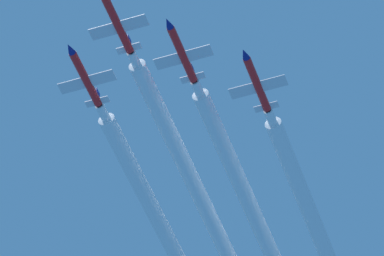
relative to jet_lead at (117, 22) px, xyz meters
The scene contains 6 objects.
jet_lead is the anchor object (origin of this frame).
jet_left_wingman 10.72m from the jet_lead, 133.18° to the right, with size 8.88×12.93×3.11m.
jet_right_wingman 10.84m from the jet_lead, 42.94° to the right, with size 8.88×12.93×3.11m.
jet_outer_left 23.03m from the jet_lead, 135.14° to the right, with size 8.88×12.93×3.11m.
smoke_trail_lead 39.55m from the jet_lead, 90.00° to the right, with size 2.67×67.35×2.67m.
smoke_trail_left_wingman 50.19m from the jet_lead, 98.38° to the right, with size 2.67×71.96×2.67m.
Camera 1 is at (-51.59, 119.68, 1.91)m, focal length 131.54 mm.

